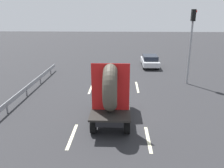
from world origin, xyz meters
TOP-DOWN VIEW (x-y plane):
  - ground_plane at (0.00, 0.00)m, footprint 120.00×120.00m
  - flatbed_truck at (-0.36, -0.25)m, footprint 2.02×4.62m
  - distant_sedan at (3.38, 12.92)m, footprint 1.71×3.98m
  - traffic_light at (5.82, 6.65)m, footprint 0.42×0.36m
  - guardrail at (-6.73, 4.73)m, footprint 0.10×12.17m
  - lane_dash_left_near at (-2.23, -2.44)m, footprint 0.16×2.45m
  - lane_dash_left_far at (-2.23, 5.03)m, footprint 0.16×2.60m
  - lane_dash_right_near at (1.51, -2.57)m, footprint 0.16×2.41m
  - lane_dash_right_far at (1.51, 5.55)m, footprint 0.16×2.84m

SIDE VIEW (x-z plane):
  - ground_plane at x=0.00m, z-range 0.00..0.00m
  - lane_dash_left_near at x=-2.23m, z-range 0.00..0.01m
  - lane_dash_left_far at x=-2.23m, z-range 0.00..0.01m
  - lane_dash_right_near at x=1.51m, z-range 0.00..0.01m
  - lane_dash_right_far at x=1.51m, z-range 0.00..0.01m
  - guardrail at x=-6.73m, z-range 0.17..0.88m
  - distant_sedan at x=3.38m, z-range 0.05..1.35m
  - flatbed_truck at x=-0.36m, z-range -0.05..3.46m
  - traffic_light at x=5.82m, z-range 0.90..6.99m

